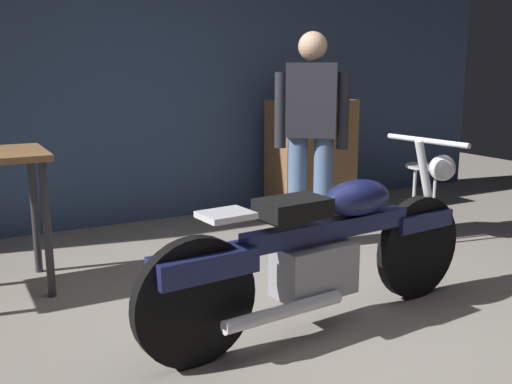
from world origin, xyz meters
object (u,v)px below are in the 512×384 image
object	(u,v)px
person_standing	(311,131)
wooden_dresser	(311,157)
shop_stool	(425,182)
motorcycle	(324,248)

from	to	relation	value
person_standing	wooden_dresser	world-z (taller)	person_standing
person_standing	shop_stool	world-z (taller)	person_standing
person_standing	wooden_dresser	xyz separation A→B (m)	(0.63, 0.95, -0.38)
shop_stool	person_standing	bearing A→B (deg)	158.65
motorcycle	wooden_dresser	world-z (taller)	wooden_dresser
motorcycle	wooden_dresser	distance (m)	2.63
shop_stool	wooden_dresser	bearing A→B (deg)	100.72
wooden_dresser	shop_stool	bearing A→B (deg)	-79.28
person_standing	wooden_dresser	distance (m)	1.20
shop_stool	motorcycle	bearing A→B (deg)	-150.08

